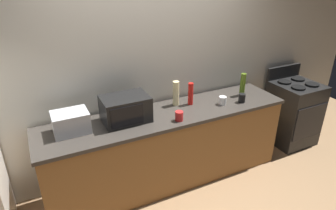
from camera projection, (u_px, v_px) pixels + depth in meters
The scene contains 12 objects.
ground_plane at pixel (184, 199), 3.32m from camera, with size 8.00×8.00×0.00m, color #93704C.
back_wall at pixel (152, 64), 3.40m from camera, with size 6.40×0.10×2.70m, color beige.
counter_run at pixel (168, 147), 3.45m from camera, with size 2.84×0.64×0.90m.
stove_range at pixel (292, 112), 4.25m from camera, with size 0.60×0.61×1.08m.
microwave at pixel (125, 109), 3.05m from camera, with size 0.48×0.35×0.27m.
toaster_oven at pixel (71, 122), 2.85m from camera, with size 0.34×0.26×0.21m, color #B7BABF.
bottle_hand_soap at pixel (176, 93), 3.40m from camera, with size 0.08×0.08×0.29m, color beige.
bottle_hot_sauce at pixel (191, 94), 3.42m from camera, with size 0.06×0.06×0.26m, color red.
bottle_olive_oil at pixel (243, 84), 3.66m from camera, with size 0.07×0.07×0.28m, color #4C6B19.
mug_black at pixel (242, 98), 3.50m from camera, with size 0.08×0.08×0.10m, color black.
mug_red at pixel (179, 116), 3.09m from camera, with size 0.09×0.09×0.10m, color red.
mug_white at pixel (223, 100), 3.45m from camera, with size 0.09×0.09×0.10m, color white.
Camera 1 is at (-1.29, -2.21, 2.38)m, focal length 31.60 mm.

